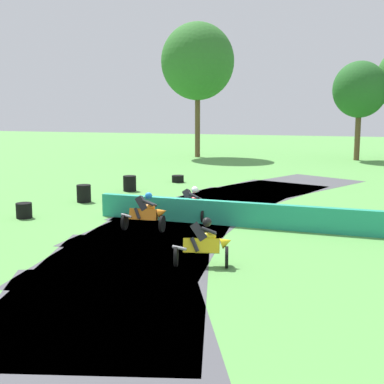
{
  "coord_description": "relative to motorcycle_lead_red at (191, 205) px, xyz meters",
  "views": [
    {
      "loc": [
        6.12,
        -18.94,
        4.41
      ],
      "look_at": [
        0.2,
        1.55,
        0.9
      ],
      "focal_mm": 49.47,
      "sensor_mm": 36.0,
      "label": 1
    }
  ],
  "objects": [
    {
      "name": "ground_plane",
      "position": [
        -0.55,
        -0.19,
        -0.63
      ],
      "size": [
        120.0,
        120.0,
        0.0
      ],
      "primitive_type": "plane",
      "color": "#569947"
    },
    {
      "name": "track_asphalt",
      "position": [
        0.54,
        -0.26,
        -0.63
      ],
      "size": [
        10.19,
        31.42,
        0.01
      ],
      "color": "#47474C",
      "rests_on": "ground"
    },
    {
      "name": "safety_barrier",
      "position": [
        5.44,
        -0.57,
        -0.18
      ],
      "size": [
        18.21,
        1.45,
        0.9
      ],
      "primitive_type": "cube",
      "rotation": [
        0.0,
        0.0,
        4.65
      ],
      "color": "#239375",
      "rests_on": "ground"
    },
    {
      "name": "motorcycle_lead_red",
      "position": [
        0.0,
        0.0,
        0.0
      ],
      "size": [
        1.71,
        0.99,
        1.42
      ],
      "color": "black",
      "rests_on": "ground"
    },
    {
      "name": "motorcycle_chase_orange",
      "position": [
        -1.1,
        -1.96,
        0.02
      ],
      "size": [
        1.68,
        0.8,
        1.43
      ],
      "color": "black",
      "rests_on": "ground"
    },
    {
      "name": "motorcycle_trailing_yellow",
      "position": [
        1.95,
        -5.4,
        -0.0
      ],
      "size": [
        1.67,
        1.06,
        1.42
      ],
      "color": "black",
      "rests_on": "ground"
    },
    {
      "name": "tire_stack_near",
      "position": [
        -3.63,
        9.73,
        -0.43
      ],
      "size": [
        0.69,
        0.69,
        0.4
      ],
      "color": "black",
      "rests_on": "ground"
    },
    {
      "name": "tire_stack_mid_a",
      "position": [
        -5.07,
        6.01,
        -0.23
      ],
      "size": [
        0.67,
        0.67,
        0.8
      ],
      "color": "black",
      "rests_on": "ground"
    },
    {
      "name": "tire_stack_mid_b",
      "position": [
        -5.86,
        2.49,
        -0.23
      ],
      "size": [
        0.65,
        0.65,
        0.8
      ],
      "color": "black",
      "rests_on": "ground"
    },
    {
      "name": "tire_stack_far",
      "position": [
        -6.5,
        -1.31,
        -0.33
      ],
      "size": [
        0.62,
        0.62,
        0.6
      ],
      "color": "black",
      "rests_on": "ground"
    },
    {
      "name": "tree_far_left",
      "position": [
        6.52,
        25.66,
        4.98
      ],
      "size": [
        4.26,
        4.26,
        7.88
      ],
      "color": "brown",
      "rests_on": "ground"
    },
    {
      "name": "tree_mid_rise",
      "position": [
        -6.61,
        24.66,
        7.39
      ],
      "size": [
        6.13,
        6.13,
        11.26
      ],
      "color": "brown",
      "rests_on": "ground"
    }
  ]
}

